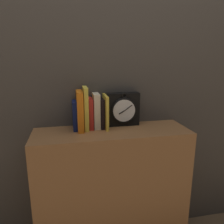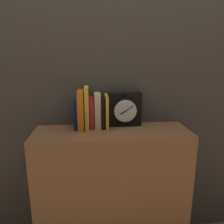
% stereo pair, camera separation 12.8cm
% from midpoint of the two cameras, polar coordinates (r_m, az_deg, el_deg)
% --- Properties ---
extents(wall_back, '(6.00, 0.05, 2.60)m').
position_cam_midpoint_polar(wall_back, '(1.41, -4.14, 14.88)').
color(wall_back, '#47423D').
rests_on(wall_back, ground_plane).
extents(bookshelf, '(0.94, 0.30, 0.85)m').
position_cam_midpoint_polar(bookshelf, '(1.50, -2.59, -20.49)').
color(bookshelf, '#936038').
rests_on(bookshelf, ground_plane).
extents(clock, '(0.21, 0.08, 0.22)m').
position_cam_midpoint_polar(clock, '(1.39, 0.18, 0.69)').
color(clock, black).
rests_on(clock, bookshelf).
extents(book_slot0_navy, '(0.03, 0.12, 0.17)m').
position_cam_midpoint_polar(book_slot0_navy, '(1.35, -12.40, -0.90)').
color(book_slot0_navy, navy).
rests_on(book_slot0_navy, bookshelf).
extents(book_slot1_orange, '(0.04, 0.16, 0.24)m').
position_cam_midpoint_polar(book_slot1_orange, '(1.32, -11.15, 0.28)').
color(book_slot1_orange, orange).
rests_on(book_slot1_orange, bookshelf).
extents(book_slot2_yellow, '(0.02, 0.14, 0.26)m').
position_cam_midpoint_polar(book_slot2_yellow, '(1.33, -9.65, 0.93)').
color(book_slot2_yellow, yellow).
rests_on(book_slot2_yellow, bookshelf).
extents(book_slot3_red, '(0.03, 0.12, 0.19)m').
position_cam_midpoint_polar(book_slot3_red, '(1.35, -8.37, -0.35)').
color(book_slot3_red, '#B4251F').
rests_on(book_slot3_red, bookshelf).
extents(book_slot4_cream, '(0.04, 0.11, 0.21)m').
position_cam_midpoint_polar(book_slot4_cream, '(1.35, -6.84, 0.29)').
color(book_slot4_cream, beige).
rests_on(book_slot4_cream, bookshelf).
extents(book_slot5_black, '(0.02, 0.12, 0.18)m').
position_cam_midpoint_polar(book_slot5_black, '(1.35, -5.47, -0.33)').
color(book_slot5_black, black).
rests_on(book_slot5_black, bookshelf).
extents(book_slot6_yellow, '(0.02, 0.15, 0.21)m').
position_cam_midpoint_polar(book_slot6_yellow, '(1.34, -4.44, 0.04)').
color(book_slot6_yellow, gold).
rests_on(book_slot6_yellow, bookshelf).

